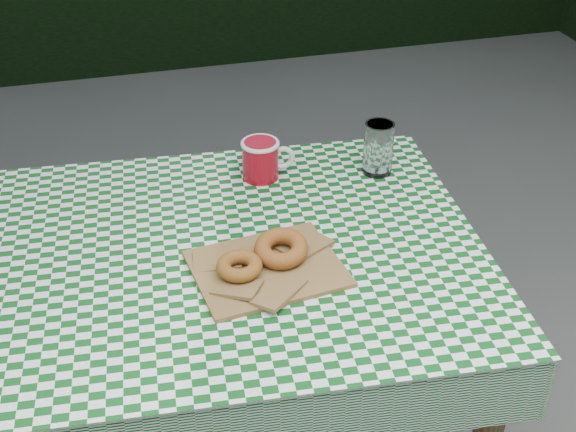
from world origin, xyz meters
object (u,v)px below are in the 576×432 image
at_px(table, 191,383).
at_px(paper_bag, 267,267).
at_px(drinking_glass, 378,148).
at_px(coffee_mug, 260,160).

distance_m(table, paper_bag, 0.44).
xyz_separation_m(table, drinking_glass, (0.53, 0.22, 0.45)).
bearing_deg(table, drinking_glass, 27.46).
bearing_deg(paper_bag, table, 148.76).
bearing_deg(table, paper_bag, -26.50).
distance_m(paper_bag, coffee_mug, 0.38).
relative_size(table, paper_bag, 4.32).
relative_size(table, coffee_mug, 7.30).
bearing_deg(table, coffee_mug, 52.65).
xyz_separation_m(table, paper_bag, (0.17, -0.10, 0.39)).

